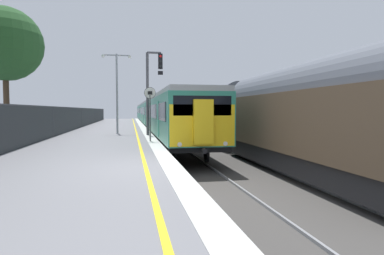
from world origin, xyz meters
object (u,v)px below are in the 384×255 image
(commuter_train_at_platform, at_px, (153,113))
(freight_train_adjacent_track, at_px, (215,113))
(signal_gantry, at_px, (151,84))
(speed_limit_sign, at_px, (150,107))
(background_tree_left, at_px, (6,46))
(platform_lamp_mid, at_px, (117,87))

(commuter_train_at_platform, distance_m, freight_train_adjacent_track, 17.00)
(signal_gantry, height_order, speed_limit_sign, signal_gantry)
(background_tree_left, bearing_deg, speed_limit_sign, -22.41)
(commuter_train_at_platform, height_order, signal_gantry, signal_gantry)
(commuter_train_at_platform, bearing_deg, background_tree_left, -114.22)
(freight_train_adjacent_track, relative_size, signal_gantry, 7.46)
(signal_gantry, distance_m, platform_lamp_mid, 2.89)
(freight_train_adjacent_track, bearing_deg, speed_limit_sign, -124.02)
(commuter_train_at_platform, bearing_deg, freight_train_adjacent_track, -76.37)
(speed_limit_sign, relative_size, background_tree_left, 0.38)
(background_tree_left, bearing_deg, signal_gantry, 7.02)
(commuter_train_at_platform, bearing_deg, speed_limit_sign, -94.19)
(freight_train_adjacent_track, bearing_deg, commuter_train_at_platform, 103.63)
(freight_train_adjacent_track, xyz_separation_m, platform_lamp_mid, (-7.77, -2.56, 1.86))
(freight_train_adjacent_track, bearing_deg, signal_gantry, -141.70)
(signal_gantry, relative_size, background_tree_left, 0.73)
(signal_gantry, relative_size, speed_limit_sign, 1.92)
(freight_train_adjacent_track, xyz_separation_m, signal_gantry, (-5.49, -4.34, 1.97))
(platform_lamp_mid, height_order, background_tree_left, background_tree_left)
(freight_train_adjacent_track, distance_m, background_tree_left, 15.35)
(speed_limit_sign, xyz_separation_m, platform_lamp_mid, (-1.92, 6.11, 1.48))
(commuter_train_at_platform, height_order, background_tree_left, background_tree_left)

